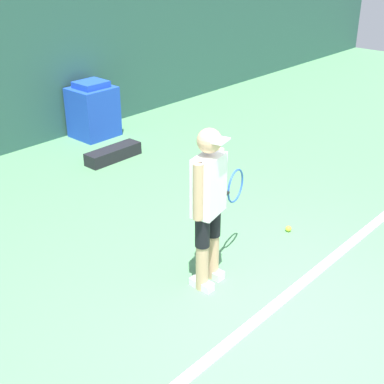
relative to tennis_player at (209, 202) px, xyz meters
The scene contains 6 objects.
ground_plane 1.26m from the tennis_player, 93.40° to the right, with size 24.00×24.00×0.00m, color #518C5B.
court_baseline 1.11m from the tennis_player, 94.37° to the right, with size 21.60×0.10×0.01m.
tennis_player is the anchor object (origin of this frame).
tennis_ball 1.58m from the tennis_player, ahead, with size 0.07×0.07×0.07m.
covered_chair 4.54m from the tennis_player, 65.39° to the left, with size 0.67×0.61×0.92m.
equipment_bag 3.47m from the tennis_player, 65.41° to the left, with size 0.90×0.26×0.19m.
Camera 1 is at (-3.25, -1.87, 3.06)m, focal length 50.00 mm.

